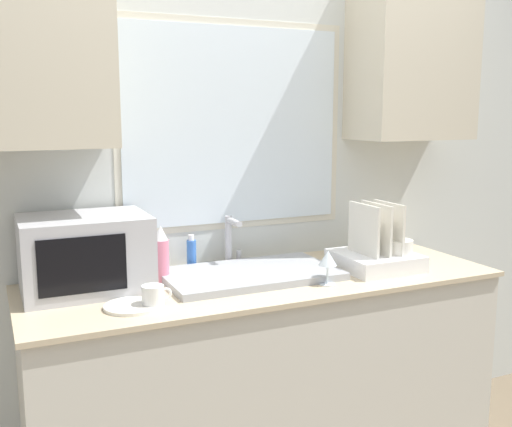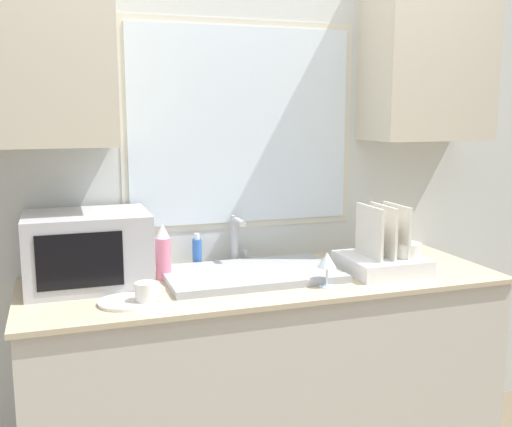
{
  "view_description": "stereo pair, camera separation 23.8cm",
  "coord_description": "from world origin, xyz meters",
  "px_view_note": "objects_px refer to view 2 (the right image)",
  "views": [
    {
      "loc": [
        -1.03,
        -1.85,
        1.59
      ],
      "look_at": [
        -0.06,
        0.29,
        1.19
      ],
      "focal_mm": 42.0,
      "sensor_mm": 36.0,
      "label": 1
    },
    {
      "loc": [
        -0.81,
        -1.93,
        1.59
      ],
      "look_at": [
        -0.06,
        0.29,
        1.19
      ],
      "focal_mm": 42.0,
      "sensor_mm": 36.0,
      "label": 2
    }
  ],
  "objects_px": {
    "dish_rack": "(384,257)",
    "soap_bottle": "(197,252)",
    "mug_near_sink": "(147,293)",
    "wine_glass": "(327,261)",
    "spray_bottle": "(163,252)",
    "faucet": "(237,237)",
    "microwave": "(87,250)"
  },
  "relations": [
    {
      "from": "spray_bottle",
      "to": "mug_near_sink",
      "type": "height_order",
      "value": "spray_bottle"
    },
    {
      "from": "dish_rack",
      "to": "spray_bottle",
      "type": "xyz_separation_m",
      "value": [
        -0.92,
        0.2,
        0.05
      ]
    },
    {
      "from": "dish_rack",
      "to": "spray_bottle",
      "type": "height_order",
      "value": "dish_rack"
    },
    {
      "from": "spray_bottle",
      "to": "soap_bottle",
      "type": "distance_m",
      "value": 0.23
    },
    {
      "from": "mug_near_sink",
      "to": "microwave",
      "type": "bearing_deg",
      "value": 121.5
    },
    {
      "from": "faucet",
      "to": "spray_bottle",
      "type": "height_order",
      "value": "spray_bottle"
    },
    {
      "from": "microwave",
      "to": "dish_rack",
      "type": "height_order",
      "value": "microwave"
    },
    {
      "from": "mug_near_sink",
      "to": "wine_glass",
      "type": "xyz_separation_m",
      "value": [
        0.7,
        -0.01,
        0.06
      ]
    },
    {
      "from": "faucet",
      "to": "mug_near_sink",
      "type": "distance_m",
      "value": 0.64
    },
    {
      "from": "spray_bottle",
      "to": "wine_glass",
      "type": "height_order",
      "value": "spray_bottle"
    },
    {
      "from": "soap_bottle",
      "to": "mug_near_sink",
      "type": "distance_m",
      "value": 0.53
    },
    {
      "from": "spray_bottle",
      "to": "soap_bottle",
      "type": "height_order",
      "value": "spray_bottle"
    },
    {
      "from": "mug_near_sink",
      "to": "wine_glass",
      "type": "distance_m",
      "value": 0.71
    },
    {
      "from": "microwave",
      "to": "spray_bottle",
      "type": "height_order",
      "value": "microwave"
    },
    {
      "from": "wine_glass",
      "to": "dish_rack",
      "type": "bearing_deg",
      "value": 20.57
    },
    {
      "from": "dish_rack",
      "to": "mug_near_sink",
      "type": "relative_size",
      "value": 3.01
    },
    {
      "from": "dish_rack",
      "to": "soap_bottle",
      "type": "relative_size",
      "value": 2.17
    },
    {
      "from": "faucet",
      "to": "microwave",
      "type": "relative_size",
      "value": 0.47
    },
    {
      "from": "soap_bottle",
      "to": "dish_rack",
      "type": "bearing_deg",
      "value": -24.45
    },
    {
      "from": "faucet",
      "to": "wine_glass",
      "type": "xyz_separation_m",
      "value": [
        0.24,
        -0.44,
        -0.03
      ]
    },
    {
      "from": "soap_bottle",
      "to": "wine_glass",
      "type": "bearing_deg",
      "value": -48.08
    },
    {
      "from": "faucet",
      "to": "dish_rack",
      "type": "xyz_separation_m",
      "value": [
        0.56,
        -0.32,
        -0.06
      ]
    },
    {
      "from": "wine_glass",
      "to": "microwave",
      "type": "bearing_deg",
      "value": 160.62
    },
    {
      "from": "dish_rack",
      "to": "soap_bottle",
      "type": "height_order",
      "value": "dish_rack"
    },
    {
      "from": "dish_rack",
      "to": "soap_bottle",
      "type": "bearing_deg",
      "value": 155.55
    },
    {
      "from": "microwave",
      "to": "mug_near_sink",
      "type": "xyz_separation_m",
      "value": [
        0.18,
        -0.3,
        -0.11
      ]
    },
    {
      "from": "wine_glass",
      "to": "spray_bottle",
      "type": "bearing_deg",
      "value": 151.55
    },
    {
      "from": "microwave",
      "to": "wine_glass",
      "type": "relative_size",
      "value": 3.41
    },
    {
      "from": "dish_rack",
      "to": "soap_bottle",
      "type": "distance_m",
      "value": 0.82
    },
    {
      "from": "microwave",
      "to": "mug_near_sink",
      "type": "relative_size",
      "value": 4.35
    },
    {
      "from": "spray_bottle",
      "to": "wine_glass",
      "type": "relative_size",
      "value": 1.67
    },
    {
      "from": "spray_bottle",
      "to": "mug_near_sink",
      "type": "relative_size",
      "value": 2.13
    }
  ]
}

